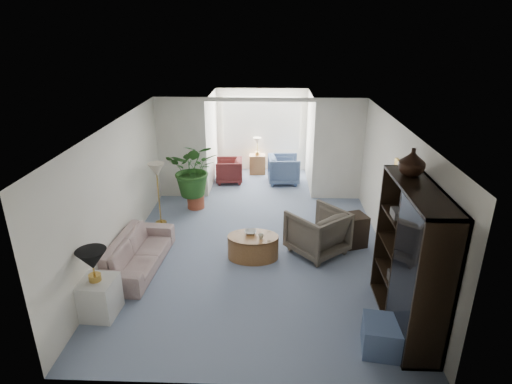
{
  "coord_description": "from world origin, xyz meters",
  "views": [
    {
      "loc": [
        0.27,
        -6.94,
        4.11
      ],
      "look_at": [
        0.0,
        0.6,
        1.1
      ],
      "focal_mm": 29.86,
      "sensor_mm": 36.0,
      "label": 1
    }
  ],
  "objects_px": {
    "table_lamp": "(92,260)",
    "coffee_bowl": "(251,232)",
    "ottoman": "(383,337)",
    "entertainment_cabinet": "(411,260)",
    "end_table": "(98,297)",
    "sunroom_table": "(257,164)",
    "sunroom_chair_blue": "(284,169)",
    "sofa": "(138,253)",
    "coffee_cup": "(261,237)",
    "wingback_chair": "(317,232)",
    "sunroom_chair_maroon": "(229,171)",
    "coffee_table": "(253,247)",
    "side_table_dark": "(351,231)",
    "floor_lamp": "(156,170)",
    "cabinet_urn": "(412,162)",
    "framed_picture": "(400,176)",
    "plant_pot": "(196,201)"
  },
  "relations": [
    {
      "from": "framed_picture",
      "to": "wingback_chair",
      "type": "bearing_deg",
      "value": 163.6
    },
    {
      "from": "sunroom_table",
      "to": "coffee_table",
      "type": "bearing_deg",
      "value": -89.02
    },
    {
      "from": "table_lamp",
      "to": "cabinet_urn",
      "type": "bearing_deg",
      "value": 5.95
    },
    {
      "from": "wingback_chair",
      "to": "cabinet_urn",
      "type": "xyz_separation_m",
      "value": [
        1.06,
        -1.53,
        1.88
      ]
    },
    {
      "from": "ottoman",
      "to": "sunroom_chair_blue",
      "type": "relative_size",
      "value": 0.65
    },
    {
      "from": "wingback_chair",
      "to": "sunroom_chair_blue",
      "type": "relative_size",
      "value": 1.15
    },
    {
      "from": "coffee_cup",
      "to": "cabinet_urn",
      "type": "distance_m",
      "value": 3.03
    },
    {
      "from": "table_lamp",
      "to": "side_table_dark",
      "type": "bearing_deg",
      "value": 28.95
    },
    {
      "from": "side_table_dark",
      "to": "sunroom_chair_blue",
      "type": "relative_size",
      "value": 0.77
    },
    {
      "from": "sofa",
      "to": "table_lamp",
      "type": "height_order",
      "value": "table_lamp"
    },
    {
      "from": "sofa",
      "to": "sunroom_table",
      "type": "height_order",
      "value": "sofa"
    },
    {
      "from": "table_lamp",
      "to": "coffee_cup",
      "type": "xyz_separation_m",
      "value": [
        2.39,
        1.65,
        -0.45
      ]
    },
    {
      "from": "sofa",
      "to": "coffee_bowl",
      "type": "bearing_deg",
      "value": -71.99
    },
    {
      "from": "coffee_table",
      "to": "plant_pot",
      "type": "xyz_separation_m",
      "value": [
        -1.46,
        2.27,
        -0.07
      ]
    },
    {
      "from": "framed_picture",
      "to": "coffee_bowl",
      "type": "xyz_separation_m",
      "value": [
        -2.54,
        0.23,
        -1.22
      ]
    },
    {
      "from": "ottoman",
      "to": "sunroom_chair_blue",
      "type": "bearing_deg",
      "value": 100.36
    },
    {
      "from": "entertainment_cabinet",
      "to": "cabinet_urn",
      "type": "xyz_separation_m",
      "value": [
        0.0,
        0.5,
        1.25
      ]
    },
    {
      "from": "side_table_dark",
      "to": "sunroom_table",
      "type": "relative_size",
      "value": 1.16
    },
    {
      "from": "cabinet_urn",
      "to": "sunroom_chair_blue",
      "type": "xyz_separation_m",
      "value": [
        -1.6,
        5.34,
        -1.94
      ]
    },
    {
      "from": "sofa",
      "to": "plant_pot",
      "type": "relative_size",
      "value": 4.95
    },
    {
      "from": "sofa",
      "to": "ottoman",
      "type": "distance_m",
      "value": 4.35
    },
    {
      "from": "ottoman",
      "to": "sunroom_table",
      "type": "xyz_separation_m",
      "value": [
        -1.92,
        7.17,
        0.06
      ]
    },
    {
      "from": "ottoman",
      "to": "entertainment_cabinet",
      "type": "bearing_deg",
      "value": 54.0
    },
    {
      "from": "coffee_table",
      "to": "plant_pot",
      "type": "distance_m",
      "value": 2.7
    },
    {
      "from": "plant_pot",
      "to": "sofa",
      "type": "bearing_deg",
      "value": -102.32
    },
    {
      "from": "side_table_dark",
      "to": "floor_lamp",
      "type": "bearing_deg",
      "value": 168.26
    },
    {
      "from": "floor_lamp",
      "to": "coffee_bowl",
      "type": "relative_size",
      "value": 1.6
    },
    {
      "from": "coffee_table",
      "to": "side_table_dark",
      "type": "distance_m",
      "value": 1.99
    },
    {
      "from": "ottoman",
      "to": "wingback_chair",
      "type": "bearing_deg",
      "value": 103.67
    },
    {
      "from": "end_table",
      "to": "cabinet_urn",
      "type": "xyz_separation_m",
      "value": [
        4.51,
        0.47,
        2.02
      ]
    },
    {
      "from": "floor_lamp",
      "to": "entertainment_cabinet",
      "type": "height_order",
      "value": "entertainment_cabinet"
    },
    {
      "from": "sofa",
      "to": "end_table",
      "type": "xyz_separation_m",
      "value": [
        -0.2,
        -1.35,
        0.01
      ]
    },
    {
      "from": "table_lamp",
      "to": "sunroom_table",
      "type": "xyz_separation_m",
      "value": [
        2.16,
        6.56,
        -0.67
      ]
    },
    {
      "from": "side_table_dark",
      "to": "framed_picture",
      "type": "bearing_deg",
      "value": -49.14
    },
    {
      "from": "table_lamp",
      "to": "coffee_bowl",
      "type": "bearing_deg",
      "value": 40.16
    },
    {
      "from": "coffee_bowl",
      "to": "entertainment_cabinet",
      "type": "xyz_separation_m",
      "value": [
        2.31,
        -1.88,
        0.58
      ]
    },
    {
      "from": "framed_picture",
      "to": "sunroom_chair_blue",
      "type": "bearing_deg",
      "value": 113.55
    },
    {
      "from": "sofa",
      "to": "coffee_table",
      "type": "height_order",
      "value": "sofa"
    },
    {
      "from": "entertainment_cabinet",
      "to": "sunroom_table",
      "type": "height_order",
      "value": "entertainment_cabinet"
    },
    {
      "from": "coffee_table",
      "to": "ottoman",
      "type": "relative_size",
      "value": 1.75
    },
    {
      "from": "end_table",
      "to": "table_lamp",
      "type": "height_order",
      "value": "table_lamp"
    },
    {
      "from": "coffee_cup",
      "to": "wingback_chair",
      "type": "distance_m",
      "value": 1.11
    },
    {
      "from": "framed_picture",
      "to": "ottoman",
      "type": "xyz_separation_m",
      "value": [
        -0.65,
        -2.23,
        -1.48
      ]
    },
    {
      "from": "floor_lamp",
      "to": "cabinet_urn",
      "type": "distance_m",
      "value": 5.2
    },
    {
      "from": "end_table",
      "to": "sunroom_chair_maroon",
      "type": "xyz_separation_m",
      "value": [
        1.41,
        5.81,
        0.03
      ]
    },
    {
      "from": "entertainment_cabinet",
      "to": "sunroom_chair_blue",
      "type": "xyz_separation_m",
      "value": [
        -1.6,
        5.84,
        -0.68
      ]
    },
    {
      "from": "floor_lamp",
      "to": "sunroom_chair_blue",
      "type": "height_order",
      "value": "floor_lamp"
    },
    {
      "from": "coffee_table",
      "to": "wingback_chair",
      "type": "relative_size",
      "value": 0.99
    },
    {
      "from": "coffee_bowl",
      "to": "sunroom_table",
      "type": "relative_size",
      "value": 0.4
    },
    {
      "from": "ottoman",
      "to": "plant_pot",
      "type": "relative_size",
      "value": 1.36
    }
  ]
}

